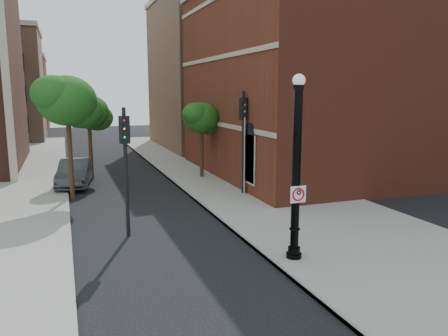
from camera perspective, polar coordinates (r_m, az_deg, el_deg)
name	(u,v)px	position (r m, az deg, el deg)	size (l,w,h in m)	color
ground	(216,277)	(13.49, -1.03, -14.08)	(120.00, 120.00, 0.00)	black
sidewalk_right	(259,190)	(24.46, 4.55, -2.87)	(8.00, 60.00, 0.12)	gray
curb_edge	(191,196)	(23.12, -4.40, -3.61)	(0.10, 60.00, 0.14)	gray
brick_wall_building	(367,80)	(32.54, 18.12, 10.86)	(22.30, 16.30, 12.50)	maroon
bg_building_red	(1,95)	(70.09, -27.07, 8.53)	(12.00, 12.00, 10.00)	maroon
bg_building_tan_b	(267,76)	(46.22, 5.59, 11.83)	(22.00, 14.00, 14.00)	#9C7055
lamppost	(296,178)	(14.05, 9.40, -1.29)	(0.51, 0.51, 6.03)	black
no_parking_sign	(298,194)	(14.02, 9.66, -3.40)	(0.55, 0.06, 0.55)	white
parked_car	(75,173)	(27.01, -18.88, -0.59)	(1.65, 4.74, 1.56)	#333238
traffic_signal_left	(125,151)	(16.64, -12.79, 2.20)	(0.39, 0.44, 4.92)	black
traffic_signal_right	(243,126)	(22.89, 2.55, 5.51)	(0.39, 0.47, 5.50)	black
utility_pole	(245,148)	(22.84, 2.71, 2.58)	(0.10, 0.10, 5.10)	#999999
street_tree_a	(68,102)	(23.43, -19.73, 8.12)	(3.49, 3.15, 6.28)	#312013
street_tree_b	(89,113)	(28.48, -17.20, 6.90)	(2.94, 2.65, 5.29)	#312013
street_tree_c	(202,119)	(27.51, -2.94, 6.45)	(2.67, 2.42, 4.82)	#312013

